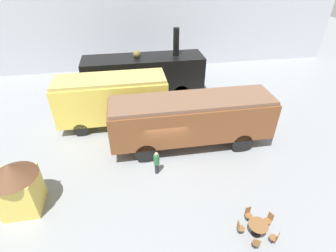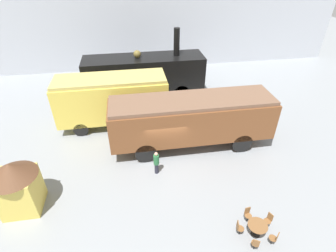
# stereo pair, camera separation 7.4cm
# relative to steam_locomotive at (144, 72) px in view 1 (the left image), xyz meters

# --- Properties ---
(ground_plane) EXTENTS (80.00, 80.00, 0.00)m
(ground_plane) POSITION_rel_steam_locomotive_xyz_m (0.50, -8.71, -2.29)
(ground_plane) COLOR gray
(backdrop_wall) EXTENTS (44.00, 0.15, 9.00)m
(backdrop_wall) POSITION_rel_steam_locomotive_xyz_m (0.50, 7.08, 2.21)
(backdrop_wall) COLOR #B2B7C1
(backdrop_wall) RESTS_ON ground_plane
(steam_locomotive) EXTENTS (10.43, 2.85, 5.99)m
(steam_locomotive) POSITION_rel_steam_locomotive_xyz_m (0.00, 0.00, 0.00)
(steam_locomotive) COLOR black
(steam_locomotive) RESTS_ON ground_plane
(passenger_coach_vintage) EXTENTS (8.00, 2.70, 3.86)m
(passenger_coach_vintage) POSITION_rel_steam_locomotive_xyz_m (-2.77, -4.33, -0.05)
(passenger_coach_vintage) COLOR #E0C64C
(passenger_coach_vintage) RESTS_ON ground_plane
(passenger_coach_wooden) EXTENTS (10.63, 2.86, 3.56)m
(passenger_coach_wooden) POSITION_rel_steam_locomotive_xyz_m (2.40, -7.85, -0.09)
(passenger_coach_wooden) COLOR brown
(passenger_coach_wooden) RESTS_ON ground_plane
(cafe_table_near) EXTENTS (0.93, 0.93, 0.72)m
(cafe_table_near) POSITION_rel_steam_locomotive_xyz_m (3.87, -15.21, -1.71)
(cafe_table_near) COLOR black
(cafe_table_near) RESTS_ON ground_plane
(cafe_chair_0) EXTENTS (0.38, 0.36, 0.87)m
(cafe_chair_0) POSITION_rel_steam_locomotive_xyz_m (3.05, -15.04, -1.78)
(cafe_chair_0) COLOR black
(cafe_chair_0) RESTS_ON ground_plane
(cafe_chair_1) EXTENTS (0.39, 0.40, 0.87)m
(cafe_chair_1) POSITION_rel_steam_locomotive_xyz_m (3.47, -15.94, -1.78)
(cafe_chair_1) COLOR black
(cafe_chair_1) RESTS_ON ground_plane
(cafe_chair_2) EXTENTS (0.40, 0.40, 0.87)m
(cafe_chair_2) POSITION_rel_steam_locomotive_xyz_m (4.44, -15.82, -1.78)
(cafe_chair_2) COLOR black
(cafe_chair_2) RESTS_ON ground_plane
(cafe_chair_3) EXTENTS (0.40, 0.38, 0.87)m
(cafe_chair_3) POSITION_rel_steam_locomotive_xyz_m (4.63, -14.85, -1.78)
(cafe_chair_3) COLOR black
(cafe_chair_3) RESTS_ON ground_plane
(cafe_chair_4) EXTENTS (0.36, 0.37, 0.87)m
(cafe_chair_4) POSITION_rel_steam_locomotive_xyz_m (3.77, -14.38, -1.78)
(cafe_chair_4) COLOR black
(cafe_chair_4) RESTS_ON ground_plane
(visitor_person) EXTENTS (0.34, 0.34, 1.58)m
(visitor_person) POSITION_rel_steam_locomotive_xyz_m (-0.25, -10.29, -1.44)
(visitor_person) COLOR #262633
(visitor_person) RESTS_ON ground_plane
(ticket_kiosk) EXTENTS (2.34, 2.34, 3.00)m
(ticket_kiosk) POSITION_rel_steam_locomotive_xyz_m (-7.40, -11.70, -0.62)
(ticket_kiosk) COLOR #DBC151
(ticket_kiosk) RESTS_ON ground_plane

